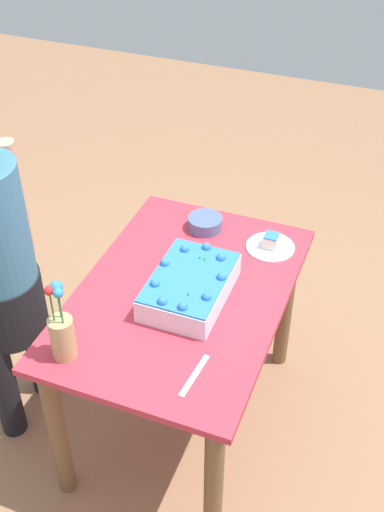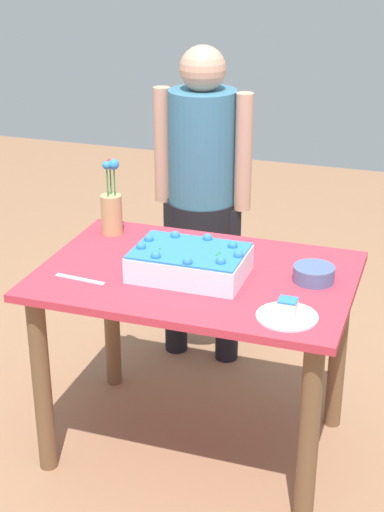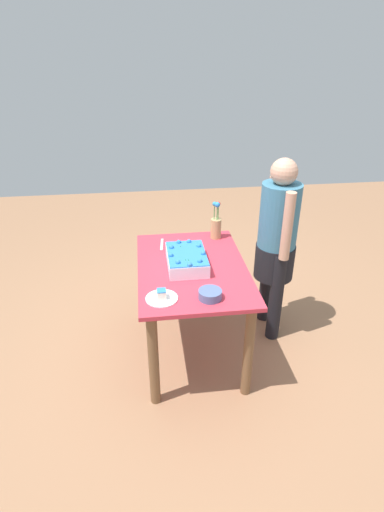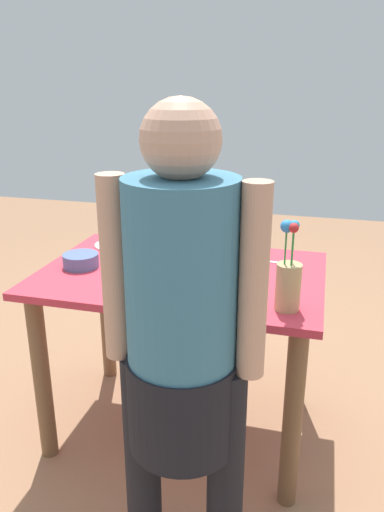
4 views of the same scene
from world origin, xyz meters
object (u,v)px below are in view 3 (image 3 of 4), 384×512
object	(u,v)px
sheet_cake	(187,259)
person_standing	(277,239)
cake_knife	(162,244)
flower_vase	(216,226)
fruit_bowl	(210,294)
serving_plate_with_slice	(162,297)

from	to	relation	value
sheet_cake	person_standing	xyz separation A→B (m)	(-0.19, 0.73, 0.03)
cake_knife	flower_vase	size ratio (longest dim) A/B	0.63
fruit_bowl	cake_knife	bearing A→B (deg)	-162.19
serving_plate_with_slice	flower_vase	distance (m)	0.99
sheet_cake	cake_knife	world-z (taller)	sheet_cake
sheet_cake	flower_vase	size ratio (longest dim) A/B	1.28
cake_knife	sheet_cake	bearing A→B (deg)	28.88
flower_vase	fruit_bowl	xyz separation A→B (m)	(0.88, -0.19, -0.08)
sheet_cake	person_standing	distance (m)	0.76
serving_plate_with_slice	cake_knife	size ratio (longest dim) A/B	1.03
cake_knife	flower_vase	bearing A→B (deg)	104.34
cake_knife	fruit_bowl	distance (m)	0.85
serving_plate_with_slice	fruit_bowl	bearing A→B (deg)	84.24
sheet_cake	flower_vase	xyz separation A→B (m)	(-0.44, 0.29, 0.05)
flower_vase	fruit_bowl	distance (m)	0.90
cake_knife	person_standing	world-z (taller)	person_standing
sheet_cake	cake_knife	bearing A→B (deg)	-156.43
fruit_bowl	person_standing	world-z (taller)	person_standing
fruit_bowl	person_standing	distance (m)	0.89
serving_plate_with_slice	fruit_bowl	world-z (taller)	serving_plate_with_slice
sheet_cake	fruit_bowl	size ratio (longest dim) A/B	2.73
flower_vase	sheet_cake	bearing A→B (deg)	-33.80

